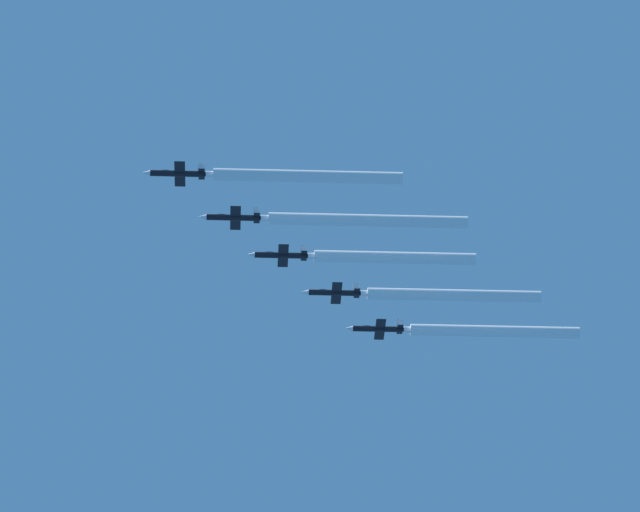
% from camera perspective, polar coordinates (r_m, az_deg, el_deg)
% --- Properties ---
extents(jet_lead, '(8.25, 12.01, 2.89)m').
position_cam_1_polar(jet_lead, '(428.09, -3.53, 2.01)').
color(jet_lead, black).
extents(jet_second_echelon, '(8.25, 12.01, 2.89)m').
position_cam_1_polar(jet_second_echelon, '(436.38, -2.17, 0.94)').
color(jet_second_echelon, black).
extents(jet_third_echelon, '(8.25, 12.01, 2.89)m').
position_cam_1_polar(jet_third_echelon, '(445.49, -1.01, 0.02)').
color(jet_third_echelon, black).
extents(jet_fourth_echelon, '(8.25, 12.01, 2.89)m').
position_cam_1_polar(jet_fourth_echelon, '(454.67, 0.30, -0.89)').
color(jet_fourth_echelon, black).
extents(jet_fifth_echelon, '(8.25, 12.01, 2.89)m').
position_cam_1_polar(jet_fifth_echelon, '(464.47, 1.37, -1.78)').
color(jet_fifth_echelon, black).
extents(smoke_trail_lead, '(2.28, 35.96, 2.28)m').
position_cam_1_polar(smoke_trail_lead, '(428.05, -0.39, 1.95)').
color(smoke_trail_lead, white).
extents(smoke_trail_second_echelon, '(2.28, 38.60, 2.28)m').
position_cam_1_polar(smoke_trail_second_echelon, '(436.95, 1.08, 0.87)').
color(smoke_trail_second_echelon, white).
extents(smoke_trail_third_echelon, '(2.28, 32.00, 2.28)m').
position_cam_1_polar(smoke_trail_third_echelon, '(446.34, 1.75, -0.04)').
color(smoke_trail_third_echelon, white).
extents(smoke_trail_fourth_echelon, '(2.28, 35.09, 2.28)m').
position_cam_1_polar(smoke_trail_fourth_echelon, '(456.15, 3.19, -0.95)').
color(smoke_trail_fourth_echelon, white).
extents(smoke_trail_fifth_echelon, '(2.28, 34.95, 2.28)m').
position_cam_1_polar(smoke_trail_fifth_echelon, '(466.35, 4.19, -1.83)').
color(smoke_trail_fifth_echelon, white).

